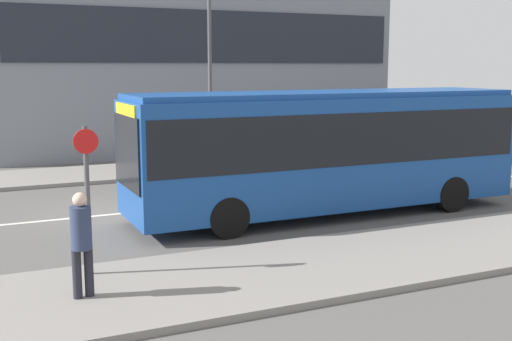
{
  "coord_description": "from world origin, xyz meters",
  "views": [
    {
      "loc": [
        -3.74,
        -16.6,
        3.91
      ],
      "look_at": [
        2.94,
        -1.97,
        1.25
      ],
      "focal_mm": 45.0,
      "sensor_mm": 36.0,
      "label": 1
    }
  ],
  "objects_px": {
    "parked_car_0": "(478,145)",
    "pedestrian_near_stop": "(81,238)",
    "bus_stop_sign": "(87,189)",
    "street_lamp": "(210,48)",
    "city_bus": "(326,144)"
  },
  "relations": [
    {
      "from": "parked_car_0",
      "to": "pedestrian_near_stop",
      "type": "distance_m",
      "value": 19.94
    },
    {
      "from": "pedestrian_near_stop",
      "to": "parked_car_0",
      "type": "bearing_deg",
      "value": 19.06
    },
    {
      "from": "parked_car_0",
      "to": "bus_stop_sign",
      "type": "xyz_separation_m",
      "value": [
        -17.16,
        -8.45,
        1.06
      ]
    },
    {
      "from": "parked_car_0",
      "to": "pedestrian_near_stop",
      "type": "height_order",
      "value": "pedestrian_near_stop"
    },
    {
      "from": "parked_car_0",
      "to": "street_lamp",
      "type": "relative_size",
      "value": 0.62
    },
    {
      "from": "city_bus",
      "to": "pedestrian_near_stop",
      "type": "bearing_deg",
      "value": -153.19
    },
    {
      "from": "bus_stop_sign",
      "to": "street_lamp",
      "type": "height_order",
      "value": "street_lamp"
    },
    {
      "from": "street_lamp",
      "to": "city_bus",
      "type": "bearing_deg",
      "value": -87.03
    },
    {
      "from": "city_bus",
      "to": "street_lamp",
      "type": "height_order",
      "value": "street_lamp"
    },
    {
      "from": "parked_car_0",
      "to": "street_lamp",
      "type": "xyz_separation_m",
      "value": [
        -10.92,
        1.93,
        3.86
      ]
    },
    {
      "from": "city_bus",
      "to": "parked_car_0",
      "type": "relative_size",
      "value": 2.34
    },
    {
      "from": "city_bus",
      "to": "parked_car_0",
      "type": "bearing_deg",
      "value": 24.94
    },
    {
      "from": "bus_stop_sign",
      "to": "street_lamp",
      "type": "xyz_separation_m",
      "value": [
        6.23,
        10.38,
        2.8
      ]
    },
    {
      "from": "city_bus",
      "to": "bus_stop_sign",
      "type": "relative_size",
      "value": 3.87
    },
    {
      "from": "parked_car_0",
      "to": "street_lamp",
      "type": "distance_m",
      "value": 11.75
    }
  ]
}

